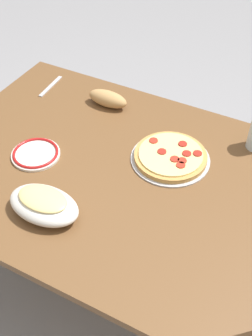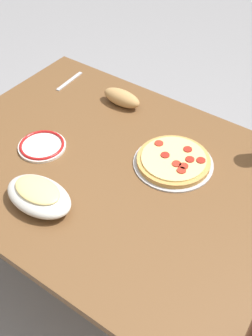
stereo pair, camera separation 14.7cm
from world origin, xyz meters
name	(u,v)px [view 1 (the left image)]	position (x,y,z in m)	size (l,w,h in m)	color
ground_plane	(126,283)	(0.00, 0.00, 0.00)	(8.00, 8.00, 0.00)	gray
dining_table	(126,194)	(0.00, 0.00, 0.61)	(1.43, 0.96, 0.71)	brown
pepperoni_pizza	(171,157)	(0.11, 0.14, 0.72)	(0.29, 0.29, 0.03)	#B7B7BC
baked_pasta_dish	(44,204)	(-0.15, -0.27, 0.75)	(0.24, 0.15, 0.08)	white
side_plate_near	(36,154)	(-0.33, -0.07, 0.72)	(0.18, 0.18, 0.02)	white
bread_loaf	(108,99)	(-0.26, 0.32, 0.74)	(0.17, 0.07, 0.07)	tan
fork_right	(51,86)	(-0.55, 0.33, 0.71)	(0.17, 0.02, 0.01)	#B7B7BC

